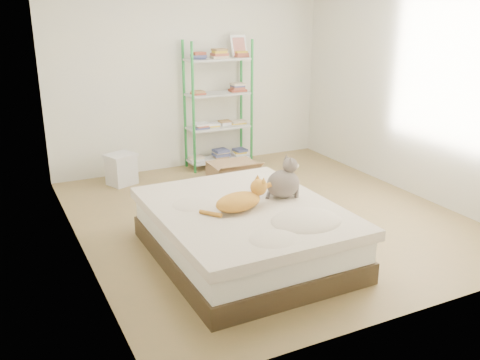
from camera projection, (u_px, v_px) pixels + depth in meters
room at (268, 94)px, 5.26m from camera, size 3.81×4.21×2.61m
bed at (245, 232)px, 4.71m from camera, size 1.52×1.89×0.48m
orange_cat at (238, 200)px, 4.52m from camera, size 0.54×0.34×0.20m
grey_cat at (283, 178)px, 4.80m from camera, size 0.36×0.31×0.37m
shelf_unit at (219, 108)px, 7.15m from camera, size 0.88×0.36×1.74m
cardboard_box at (233, 178)px, 6.29m from camera, size 0.55×0.52×0.43m
white_bin at (121, 169)px, 6.60m from camera, size 0.42×0.40×0.39m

